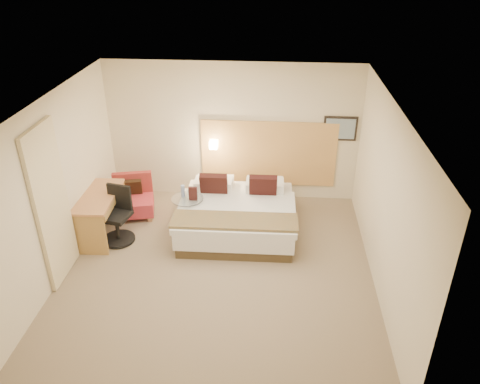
# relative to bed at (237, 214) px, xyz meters

# --- Properties ---
(floor) EXTENTS (4.80, 5.00, 0.02)m
(floor) POSITION_rel_bed_xyz_m (-0.20, -1.22, -0.33)
(floor) COLOR #7B6953
(floor) RESTS_ON ground
(ceiling) EXTENTS (4.80, 5.00, 0.02)m
(ceiling) POSITION_rel_bed_xyz_m (-0.20, -1.22, 2.39)
(ceiling) COLOR white
(ceiling) RESTS_ON floor
(wall_back) EXTENTS (4.80, 0.02, 2.70)m
(wall_back) POSITION_rel_bed_xyz_m (-0.20, 1.29, 1.03)
(wall_back) COLOR beige
(wall_back) RESTS_ON floor
(wall_front) EXTENTS (4.80, 0.02, 2.70)m
(wall_front) POSITION_rel_bed_xyz_m (-0.20, -3.73, 1.03)
(wall_front) COLOR beige
(wall_front) RESTS_ON floor
(wall_left) EXTENTS (0.02, 5.00, 2.70)m
(wall_left) POSITION_rel_bed_xyz_m (-2.61, -1.22, 1.03)
(wall_left) COLOR beige
(wall_left) RESTS_ON floor
(wall_right) EXTENTS (0.02, 5.00, 2.70)m
(wall_right) POSITION_rel_bed_xyz_m (2.21, -1.22, 1.03)
(wall_right) COLOR beige
(wall_right) RESTS_ON floor
(headboard_panel) EXTENTS (2.60, 0.04, 1.30)m
(headboard_panel) POSITION_rel_bed_xyz_m (0.50, 1.25, 0.63)
(headboard_panel) COLOR tan
(headboard_panel) RESTS_ON wall_back
(art_frame) EXTENTS (0.62, 0.03, 0.47)m
(art_frame) POSITION_rel_bed_xyz_m (1.82, 1.26, 1.18)
(art_frame) COLOR black
(art_frame) RESTS_ON wall_back
(art_canvas) EXTENTS (0.54, 0.01, 0.39)m
(art_canvas) POSITION_rel_bed_xyz_m (1.82, 1.24, 1.18)
(art_canvas) COLOR #778FA5
(art_canvas) RESTS_ON wall_back
(lamp_arm) EXTENTS (0.02, 0.12, 0.02)m
(lamp_arm) POSITION_rel_bed_xyz_m (-0.55, 1.20, 0.83)
(lamp_arm) COLOR silver
(lamp_arm) RESTS_ON wall_back
(lamp_shade) EXTENTS (0.15, 0.15, 0.15)m
(lamp_shade) POSITION_rel_bed_xyz_m (-0.55, 1.14, 0.83)
(lamp_shade) COLOR #FFEDC6
(lamp_shade) RESTS_ON wall_back
(curtain) EXTENTS (0.06, 0.90, 2.42)m
(curtain) POSITION_rel_bed_xyz_m (-2.56, -1.47, 0.90)
(curtain) COLOR beige
(curtain) RESTS_ON wall_left
(bottle_a) EXTENTS (0.07, 0.07, 0.22)m
(bottle_a) POSITION_rel_bed_xyz_m (-0.95, 0.01, 0.41)
(bottle_a) COLOR #8EA6DB
(bottle_a) RESTS_ON side_table
(menu_folder) EXTENTS (0.15, 0.06, 0.25)m
(menu_folder) POSITION_rel_bed_xyz_m (-0.76, -0.09, 0.42)
(menu_folder) COLOR #371616
(menu_folder) RESTS_ON side_table
(bed) EXTENTS (2.06, 1.98, 0.98)m
(bed) POSITION_rel_bed_xyz_m (0.00, 0.00, 0.00)
(bed) COLOR #443622
(bed) RESTS_ON floor
(lounge_chair) EXTENTS (0.85, 0.78, 0.77)m
(lounge_chair) POSITION_rel_bed_xyz_m (-1.99, 0.38, -0.01)
(lounge_chair) COLOR tan
(lounge_chair) RESTS_ON floor
(side_table) EXTENTS (0.58, 0.58, 0.62)m
(side_table) POSITION_rel_bed_xyz_m (-0.87, -0.04, 0.03)
(side_table) COLOR silver
(side_table) RESTS_ON floor
(desk) EXTENTS (0.63, 1.29, 0.79)m
(desk) POSITION_rel_bed_xyz_m (-2.31, -0.36, 0.30)
(desk) COLOR #BA7948
(desk) RESTS_ON floor
(desk_chair) EXTENTS (0.66, 0.66, 0.98)m
(desk_chair) POSITION_rel_bed_xyz_m (-2.00, -0.48, 0.09)
(desk_chair) COLOR black
(desk_chair) RESTS_ON floor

